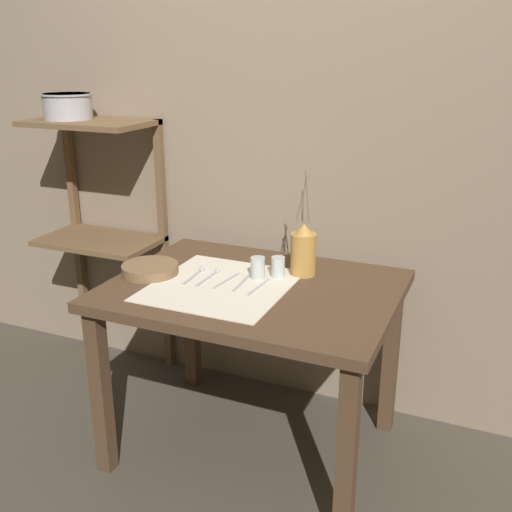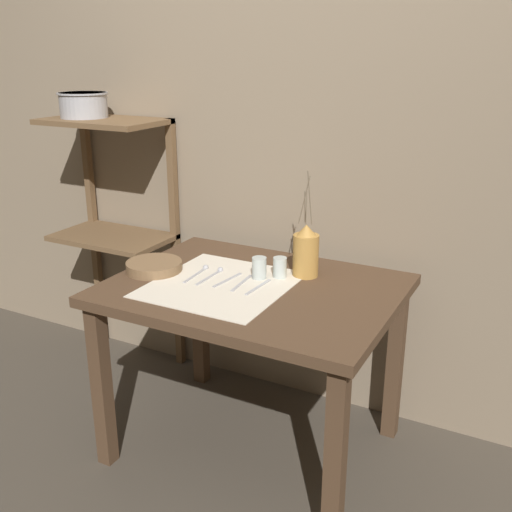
{
  "view_description": "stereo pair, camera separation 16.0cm",
  "coord_description": "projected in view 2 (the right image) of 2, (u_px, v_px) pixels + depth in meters",
  "views": [
    {
      "loc": [
        0.84,
        -1.94,
        1.59
      ],
      "look_at": [
        0.01,
        0.0,
        0.85
      ],
      "focal_mm": 42.0,
      "sensor_mm": 36.0,
      "label": 1
    },
    {
      "loc": [
        0.99,
        -1.87,
        1.59
      ],
      "look_at": [
        0.01,
        0.0,
        0.85
      ],
      "focal_mm": 42.0,
      "sensor_mm": 36.0,
      "label": 2
    }
  ],
  "objects": [
    {
      "name": "ground_plane",
      "position": [
        254.0,
        446.0,
        2.52
      ],
      "size": [
        12.0,
        12.0,
        0.0
      ],
      "primitive_type": "plane",
      "color": "#473F35"
    },
    {
      "name": "stone_wall_back",
      "position": [
        310.0,
        143.0,
        2.56
      ],
      "size": [
        7.0,
        0.06,
        2.4
      ],
      "color": "gray",
      "rests_on": "ground_plane"
    },
    {
      "name": "wooden_table",
      "position": [
        253.0,
        309.0,
        2.31
      ],
      "size": [
        1.08,
        0.83,
        0.73
      ],
      "color": "#4C3523",
      "rests_on": "ground_plane"
    },
    {
      "name": "wooden_shelf_unit",
      "position": [
        115.0,
        198.0,
        2.92
      ],
      "size": [
        0.57,
        0.35,
        1.27
      ],
      "color": "brown",
      "rests_on": "ground_plane"
    },
    {
      "name": "linen_cloth",
      "position": [
        221.0,
        284.0,
        2.28
      ],
      "size": [
        0.5,
        0.54,
        0.0
      ],
      "color": "beige",
      "rests_on": "wooden_table"
    },
    {
      "name": "pitcher_with_flowers",
      "position": [
        306.0,
        252.0,
        2.34
      ],
      "size": [
        0.1,
        0.1,
        0.42
      ],
      "color": "#B7843D",
      "rests_on": "wooden_table"
    },
    {
      "name": "wooden_bowl",
      "position": [
        154.0,
        266.0,
        2.41
      ],
      "size": [
        0.23,
        0.23,
        0.04
      ],
      "color": "brown",
      "rests_on": "wooden_table"
    },
    {
      "name": "glass_tumbler_near",
      "position": [
        259.0,
        268.0,
        2.33
      ],
      "size": [
        0.06,
        0.06,
        0.08
      ],
      "color": "#B7C1BC",
      "rests_on": "wooden_table"
    },
    {
      "name": "glass_tumbler_far",
      "position": [
        280.0,
        267.0,
        2.34
      ],
      "size": [
        0.05,
        0.05,
        0.08
      ],
      "color": "#B7C1BC",
      "rests_on": "wooden_table"
    },
    {
      "name": "spoon_inner",
      "position": [
        202.0,
        270.0,
        2.41
      ],
      "size": [
        0.03,
        0.19,
        0.02
      ],
      "color": "#A8A8AD",
      "rests_on": "wooden_table"
    },
    {
      "name": "spoon_outer",
      "position": [
        216.0,
        273.0,
        2.38
      ],
      "size": [
        0.02,
        0.19,
        0.02
      ],
      "color": "#A8A8AD",
      "rests_on": "wooden_table"
    },
    {
      "name": "fork_inner",
      "position": [
        227.0,
        280.0,
        2.32
      ],
      "size": [
        0.03,
        0.17,
        0.0
      ],
      "color": "#A8A8AD",
      "rests_on": "wooden_table"
    },
    {
      "name": "fork_outer",
      "position": [
        242.0,
        283.0,
        2.28
      ],
      "size": [
        0.03,
        0.17,
        0.0
      ],
      "color": "#A8A8AD",
      "rests_on": "wooden_table"
    },
    {
      "name": "knife_center",
      "position": [
        258.0,
        287.0,
        2.25
      ],
      "size": [
        0.02,
        0.17,
        0.0
      ],
      "color": "#A8A8AD",
      "rests_on": "wooden_table"
    },
    {
      "name": "metal_pot_large",
      "position": [
        83.0,
        104.0,
        2.79
      ],
      "size": [
        0.23,
        0.23,
        0.11
      ],
      "color": "#A8A8AD",
      "rests_on": "wooden_shelf_unit"
    }
  ]
}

